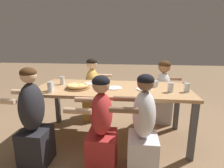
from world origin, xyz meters
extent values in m
plane|color=#896B4C|center=(0.00, 0.00, 0.00)|extent=(18.00, 18.00, 0.00)
cube|color=tan|center=(0.00, 0.00, 0.78)|extent=(2.17, 0.92, 0.04)
cube|color=#4C4C51|center=(-1.03, -0.40, 0.38)|extent=(0.07, 0.07, 0.76)
cube|color=#4C4C51|center=(1.03, -0.40, 0.38)|extent=(0.07, 0.07, 0.76)
cube|color=#4C4C51|center=(-1.03, 0.40, 0.38)|extent=(0.07, 0.07, 0.76)
cube|color=#4C4C51|center=(1.03, 0.40, 0.38)|extent=(0.07, 0.07, 0.76)
cylinder|color=#996B42|center=(-0.47, -0.12, 0.80)|extent=(0.33, 0.33, 0.02)
torus|color=tan|center=(-0.47, -0.12, 0.84)|extent=(0.30, 0.30, 0.04)
cylinder|color=#E5C675|center=(-0.47, -0.12, 0.83)|extent=(0.25, 0.25, 0.04)
cylinder|color=#E5C166|center=(-0.54, -0.15, 0.85)|extent=(0.02, 0.02, 0.01)
cylinder|color=#E5C166|center=(-0.48, -0.05, 0.85)|extent=(0.02, 0.02, 0.01)
cylinder|color=#E5C166|center=(-0.47, -0.05, 0.85)|extent=(0.02, 0.02, 0.01)
cylinder|color=#E5C166|center=(-0.43, -0.15, 0.85)|extent=(0.02, 0.02, 0.01)
cylinder|color=white|center=(0.03, -0.04, 0.80)|extent=(0.22, 0.22, 0.01)
cube|color=#B7B7BC|center=(0.03, -0.04, 0.81)|extent=(0.05, 0.15, 0.01)
cylinder|color=white|center=(-0.39, 0.17, 0.80)|extent=(0.19, 0.19, 0.01)
cube|color=#B7B7BC|center=(-0.39, 0.17, 0.81)|extent=(0.11, 0.09, 0.01)
cylinder|color=white|center=(0.45, -0.07, 0.80)|extent=(0.21, 0.21, 0.01)
cube|color=#B7B7BC|center=(0.45, -0.07, 0.81)|extent=(0.11, 0.11, 0.01)
cylinder|color=silver|center=(0.63, 0.12, 0.84)|extent=(0.08, 0.08, 0.09)
cylinder|color=#1EA8DB|center=(0.63, 0.12, 0.83)|extent=(0.07, 0.07, 0.06)
cylinder|color=black|center=(0.65, 0.12, 0.85)|extent=(0.00, 0.01, 0.11)
cylinder|color=silver|center=(0.50, 0.21, 0.85)|extent=(0.08, 0.08, 0.11)
cylinder|color=black|center=(0.50, 0.21, 0.83)|extent=(0.07, 0.07, 0.06)
cylinder|color=silver|center=(0.78, -0.15, 0.86)|extent=(0.07, 0.07, 0.13)
cylinder|color=black|center=(0.78, -0.15, 0.82)|extent=(0.06, 0.06, 0.06)
cylinder|color=silver|center=(0.99, -0.12, 0.85)|extent=(0.07, 0.07, 0.12)
cylinder|color=black|center=(0.99, -0.12, 0.83)|extent=(0.06, 0.06, 0.08)
cylinder|color=silver|center=(-0.79, -0.26, 0.85)|extent=(0.08, 0.08, 0.11)
cylinder|color=black|center=(-0.79, -0.26, 0.83)|extent=(0.07, 0.07, 0.07)
cylinder|color=silver|center=(-0.76, -0.35, 0.87)|extent=(0.07, 0.07, 0.14)
cylinder|color=silver|center=(-0.76, -0.35, 0.84)|extent=(0.06, 0.06, 0.08)
cylinder|color=silver|center=(-0.78, 0.09, 0.86)|extent=(0.07, 0.07, 0.12)
cylinder|color=silver|center=(-0.78, 0.09, 0.83)|extent=(0.06, 0.06, 0.07)
cube|color=silver|center=(0.42, -0.68, 0.22)|extent=(0.32, 0.34, 0.44)
ellipsoid|color=silver|center=(0.42, -0.68, 0.70)|extent=(0.24, 0.36, 0.51)
sphere|color=brown|center=(0.42, -0.68, 1.03)|extent=(0.17, 0.17, 0.17)
ellipsoid|color=black|center=(0.42, -0.68, 1.06)|extent=(0.17, 0.17, 0.12)
cylinder|color=brown|center=(0.21, -0.85, 0.80)|extent=(0.28, 0.06, 0.06)
cylinder|color=brown|center=(0.21, -0.51, 0.80)|extent=(0.28, 0.06, 0.06)
cube|color=#232328|center=(-0.83, -0.68, 0.22)|extent=(0.32, 0.34, 0.44)
ellipsoid|color=#232328|center=(-0.83, -0.68, 0.72)|extent=(0.24, 0.36, 0.56)
sphere|color=beige|center=(-0.83, -0.68, 1.08)|extent=(0.17, 0.17, 0.17)
ellipsoid|color=#422814|center=(-0.83, -0.68, 1.11)|extent=(0.17, 0.17, 0.12)
cylinder|color=beige|center=(-1.03, -0.85, 0.84)|extent=(0.28, 0.06, 0.06)
cylinder|color=beige|center=(-1.03, -0.51, 0.84)|extent=(0.28, 0.06, 0.06)
cube|color=silver|center=(0.83, 0.68, 0.22)|extent=(0.32, 0.34, 0.44)
ellipsoid|color=silver|center=(0.83, 0.68, 0.68)|extent=(0.24, 0.36, 0.48)
sphere|color=#9E7051|center=(0.83, 0.68, 1.01)|extent=(0.21, 0.21, 0.21)
ellipsoid|color=#422814|center=(0.83, 0.68, 1.05)|extent=(0.21, 0.21, 0.15)
cylinder|color=#9E7051|center=(1.04, 0.85, 0.77)|extent=(0.28, 0.06, 0.06)
cylinder|color=#9E7051|center=(1.04, 0.51, 0.77)|extent=(0.28, 0.06, 0.06)
cube|color=gold|center=(-0.45, 0.68, 0.22)|extent=(0.32, 0.34, 0.44)
ellipsoid|color=gold|center=(-0.45, 0.68, 0.70)|extent=(0.24, 0.36, 0.52)
sphere|color=beige|center=(-0.45, 0.68, 1.05)|extent=(0.19, 0.19, 0.19)
ellipsoid|color=black|center=(-0.45, 0.68, 1.08)|extent=(0.19, 0.19, 0.13)
cylinder|color=beige|center=(-0.24, 0.85, 0.80)|extent=(0.28, 0.06, 0.06)
cylinder|color=beige|center=(-0.24, 0.51, 0.80)|extent=(0.28, 0.06, 0.06)
cube|color=#B22D2D|center=(-0.03, -0.68, 0.22)|extent=(0.32, 0.34, 0.44)
ellipsoid|color=#B22D2D|center=(-0.03, -0.68, 0.68)|extent=(0.24, 0.36, 0.47)
sphere|color=tan|center=(-0.03, -0.68, 1.00)|extent=(0.18, 0.18, 0.18)
ellipsoid|color=black|center=(-0.03, -0.68, 1.03)|extent=(0.19, 0.19, 0.13)
cylinder|color=tan|center=(-0.24, -0.85, 0.77)|extent=(0.28, 0.06, 0.06)
cylinder|color=tan|center=(-0.24, -0.51, 0.77)|extent=(0.28, 0.06, 0.06)
camera|label=1|loc=(0.29, -2.41, 1.43)|focal=28.00mm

